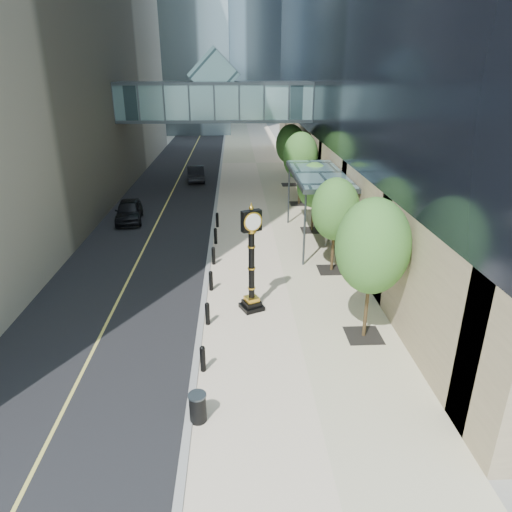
{
  "coord_description": "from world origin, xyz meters",
  "views": [
    {
      "loc": [
        -1.46,
        -12.53,
        9.97
      ],
      "look_at": [
        -0.6,
        5.88,
        2.43
      ],
      "focal_mm": 32.0,
      "sensor_mm": 36.0,
      "label": 1
    }
  ],
  "objects_px": {
    "pedestrian": "(329,231)",
    "car_near": "(129,211)",
    "street_clock": "(252,266)",
    "car_far": "(196,173)",
    "trash_bin": "(198,408)"
  },
  "relations": [
    {
      "from": "trash_bin",
      "to": "car_near",
      "type": "relative_size",
      "value": 0.21
    },
    {
      "from": "trash_bin",
      "to": "car_near",
      "type": "bearing_deg",
      "value": 107.18
    },
    {
      "from": "street_clock",
      "to": "pedestrian",
      "type": "xyz_separation_m",
      "value": [
        4.95,
        7.75,
        -1.14
      ]
    },
    {
      "from": "street_clock",
      "to": "car_far",
      "type": "height_order",
      "value": "street_clock"
    },
    {
      "from": "trash_bin",
      "to": "street_clock",
      "type": "bearing_deg",
      "value": 74.71
    },
    {
      "from": "street_clock",
      "to": "pedestrian",
      "type": "relative_size",
      "value": 2.57
    },
    {
      "from": "pedestrian",
      "to": "street_clock",
      "type": "bearing_deg",
      "value": 43.22
    },
    {
      "from": "street_clock",
      "to": "pedestrian",
      "type": "height_order",
      "value": "street_clock"
    },
    {
      "from": "pedestrian",
      "to": "car_near",
      "type": "height_order",
      "value": "pedestrian"
    },
    {
      "from": "street_clock",
      "to": "trash_bin",
      "type": "height_order",
      "value": "street_clock"
    },
    {
      "from": "pedestrian",
      "to": "car_near",
      "type": "bearing_deg",
      "value": -37.32
    },
    {
      "from": "car_near",
      "to": "car_far",
      "type": "xyz_separation_m",
      "value": [
        3.73,
        12.59,
        -0.01
      ]
    },
    {
      "from": "street_clock",
      "to": "car_near",
      "type": "relative_size",
      "value": 1.09
    },
    {
      "from": "trash_bin",
      "to": "pedestrian",
      "type": "relative_size",
      "value": 0.48
    },
    {
      "from": "trash_bin",
      "to": "car_near",
      "type": "xyz_separation_m",
      "value": [
        -6.27,
        20.26,
        0.26
      ]
    }
  ]
}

